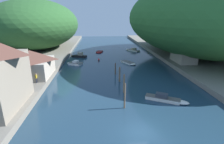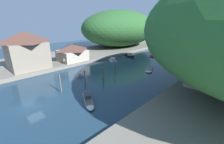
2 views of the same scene
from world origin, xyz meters
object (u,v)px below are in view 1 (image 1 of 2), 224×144
at_px(boat_navy_launch, 99,52).
at_px(person_on_quay, 36,77).
at_px(boathouse_shed, 31,63).
at_px(boat_yellow_tender, 79,56).
at_px(boat_open_rowboat, 129,63).
at_px(right_bank_cottage, 184,52).
at_px(channel_buoy_near, 99,60).
at_px(boat_moored_right, 74,63).
at_px(boat_far_right_bank, 167,99).
at_px(boat_far_upstream, 132,50).
at_px(person_by_boathouse, 51,67).

relative_size(boat_navy_launch, person_on_quay, 2.42).
bearing_deg(boathouse_shed, boat_yellow_tender, 70.20).
xyz_separation_m(boathouse_shed, boat_open_rowboat, (21.36, 10.87, -3.37)).
bearing_deg(right_bank_cottage, boat_yellow_tender, 157.11).
bearing_deg(boathouse_shed, person_on_quay, -62.67).
relative_size(boat_yellow_tender, channel_buoy_near, 6.88).
relative_size(boat_moored_right, boat_far_right_bank, 0.73).
bearing_deg(boat_navy_launch, boat_far_right_bank, 120.93).
xyz_separation_m(boat_far_upstream, person_on_quay, (-23.58, -32.70, 1.58)).
distance_m(boat_moored_right, person_by_boathouse, 9.44).
bearing_deg(person_on_quay, boat_far_right_bank, -103.34).
distance_m(boathouse_shed, person_by_boathouse, 4.36).
bearing_deg(person_by_boathouse, right_bank_cottage, -101.29).
height_order(boat_moored_right, boat_navy_launch, boat_moored_right).
relative_size(boat_navy_launch, boat_far_upstream, 0.70).
height_order(boathouse_shed, person_on_quay, boathouse_shed).
bearing_deg(boat_open_rowboat, person_by_boathouse, -3.18).
xyz_separation_m(boat_open_rowboat, person_by_boathouse, (-18.39, -8.16, 1.71)).
xyz_separation_m(boat_yellow_tender, boat_navy_launch, (6.45, 6.66, -0.27)).
bearing_deg(boathouse_shed, person_by_boathouse, 42.39).
height_order(right_bank_cottage, boat_far_right_bank, right_bank_cottage).
distance_m(boat_far_right_bank, boat_yellow_tender, 34.66).
height_order(person_on_quay, person_by_boathouse, same).
bearing_deg(boat_far_upstream, boat_moored_right, -173.08).
bearing_deg(boat_yellow_tender, boat_far_right_bank, -133.31).
bearing_deg(boat_far_upstream, boat_open_rowboat, -139.27).
bearing_deg(person_by_boathouse, boat_moored_right, -44.32).
height_order(boat_moored_right, boat_far_upstream, boat_far_upstream).
xyz_separation_m(boathouse_shed, boat_far_upstream, (25.67, 28.66, -3.24)).
bearing_deg(boat_open_rowboat, boat_navy_launch, -90.20).
relative_size(boat_open_rowboat, boat_navy_launch, 1.31).
distance_m(right_bank_cottage, person_on_quay, 34.86).
height_order(right_bank_cottage, boat_open_rowboat, right_bank_cottage).
bearing_deg(channel_buoy_near, person_on_quay, -120.55).
relative_size(boathouse_shed, boat_yellow_tender, 1.61).
bearing_deg(boat_moored_right, person_by_boathouse, -177.33).
bearing_deg(boathouse_shed, right_bank_cottage, 12.91).
distance_m(right_bank_cottage, person_by_boathouse, 32.28).
distance_m(boat_navy_launch, person_by_boathouse, 25.91).
height_order(boat_yellow_tender, boat_far_upstream, boat_yellow_tender).
xyz_separation_m(boat_far_upstream, person_by_boathouse, (-22.70, -25.95, 1.58)).
xyz_separation_m(boathouse_shed, boat_far_right_bank, (23.15, -11.04, -3.23)).
relative_size(boathouse_shed, boat_open_rowboat, 1.58).
relative_size(boat_navy_launch, person_by_boathouse, 2.42).
bearing_deg(person_on_quay, boat_yellow_tender, -6.84).
distance_m(boat_far_right_bank, boat_navy_launch, 38.58).
distance_m(boat_open_rowboat, person_on_quay, 24.43).
bearing_deg(person_on_quay, person_by_boathouse, -2.44).
xyz_separation_m(right_bank_cottage, boat_yellow_tender, (-27.70, 11.69, -3.04)).
relative_size(boat_open_rowboat, channel_buoy_near, 7.00).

